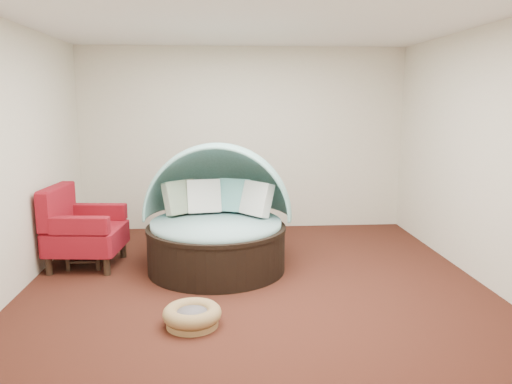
{
  "coord_description": "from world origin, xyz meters",
  "views": [
    {
      "loc": [
        -0.38,
        -5.25,
        1.99
      ],
      "look_at": [
        0.05,
        0.6,
        0.92
      ],
      "focal_mm": 35.0,
      "sensor_mm": 36.0,
      "label": 1
    }
  ],
  "objects": [
    {
      "name": "canopy_daybed",
      "position": [
        -0.42,
        0.58,
        0.7
      ],
      "size": [
        1.87,
        1.8,
        1.5
      ],
      "rotation": [
        0.0,
        0.0,
        -0.1
      ],
      "color": "black",
      "rests_on": "floor"
    },
    {
      "name": "wall_front",
      "position": [
        0.0,
        -2.5,
        1.4
      ],
      "size": [
        5.0,
        0.0,
        5.0
      ],
      "primitive_type": "plane",
      "rotation": [
        -1.57,
        0.0,
        0.0
      ],
      "color": "beige",
      "rests_on": "floor"
    },
    {
      "name": "pet_basket",
      "position": [
        -0.64,
        -1.02,
        0.1
      ],
      "size": [
        0.69,
        0.69,
        0.18
      ],
      "rotation": [
        0.0,
        0.0,
        0.39
      ],
      "color": "olive",
      "rests_on": "floor"
    },
    {
      "name": "wall_right",
      "position": [
        2.5,
        0.0,
        1.4
      ],
      "size": [
        0.0,
        5.0,
        5.0
      ],
      "primitive_type": "plane",
      "rotation": [
        1.57,
        0.0,
        -1.57
      ],
      "color": "beige",
      "rests_on": "floor"
    },
    {
      "name": "wall_left",
      "position": [
        -2.5,
        0.0,
        1.4
      ],
      "size": [
        0.0,
        5.0,
        5.0
      ],
      "primitive_type": "plane",
      "rotation": [
        1.57,
        0.0,
        1.57
      ],
      "color": "beige",
      "rests_on": "floor"
    },
    {
      "name": "floor",
      "position": [
        0.0,
        0.0,
        0.0
      ],
      "size": [
        5.0,
        5.0,
        0.0
      ],
      "primitive_type": "plane",
      "color": "#401A12",
      "rests_on": "ground"
    },
    {
      "name": "side_table",
      "position": [
        -2.0,
        0.73,
        0.28
      ],
      "size": [
        0.46,
        0.46,
        0.43
      ],
      "rotation": [
        0.0,
        0.0,
        -0.03
      ],
      "color": "black",
      "rests_on": "floor"
    },
    {
      "name": "wall_back",
      "position": [
        0.0,
        2.5,
        1.4
      ],
      "size": [
        5.0,
        0.0,
        5.0
      ],
      "primitive_type": "plane",
      "rotation": [
        1.57,
        0.0,
        0.0
      ],
      "color": "beige",
      "rests_on": "floor"
    },
    {
      "name": "red_armchair",
      "position": [
        -2.06,
        0.75,
        0.45
      ],
      "size": [
        0.91,
        0.92,
        0.99
      ],
      "rotation": [
        0.0,
        0.0,
        -0.09
      ],
      "color": "black",
      "rests_on": "floor"
    },
    {
      "name": "ceiling",
      "position": [
        0.0,
        0.0,
        2.8
      ],
      "size": [
        5.0,
        5.0,
        0.0
      ],
      "primitive_type": "plane",
      "rotation": [
        3.14,
        0.0,
        0.0
      ],
      "color": "white",
      "rests_on": "wall_back"
    }
  ]
}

